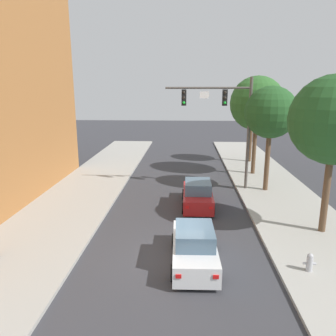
{
  "coord_description": "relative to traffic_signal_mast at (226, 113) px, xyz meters",
  "views": [
    {
      "loc": [
        0.39,
        -12.47,
        6.93
      ],
      "look_at": [
        -0.71,
        7.72,
        2.0
      ],
      "focal_mm": 35.09,
      "sensor_mm": 36.0,
      "label": 1
    }
  ],
  "objects": [
    {
      "name": "sidewalk_left",
      "position": [
        -9.53,
        -9.71,
        -5.22
      ],
      "size": [
        5.0,
        60.0,
        0.15
      ],
      "primitive_type": "cube",
      "color": "#A8A59E",
      "rests_on": "ground"
    },
    {
      "name": "street_tree_third",
      "position": [
        2.87,
        4.17,
        0.46
      ],
      "size": [
        4.22,
        4.22,
        7.74
      ],
      "color": "brown",
      "rests_on": "sidewalk_right"
    },
    {
      "name": "sidewalk_right",
      "position": [
        3.47,
        -9.71,
        -5.22
      ],
      "size": [
        5.0,
        60.0,
        0.15
      ],
      "primitive_type": "cube",
      "color": "#A8A59E",
      "rests_on": "ground"
    },
    {
      "name": "fire_hydrant",
      "position": [
        2.12,
        -10.66,
        -4.79
      ],
      "size": [
        0.48,
        0.24,
        0.72
      ],
      "color": "#B2B2B7",
      "rests_on": "sidewalk_right"
    },
    {
      "name": "street_tree_second",
      "position": [
        2.86,
        -0.3,
        0.08
      ],
      "size": [
        3.39,
        3.39,
        6.95
      ],
      "color": "brown",
      "rests_on": "sidewalk_right"
    },
    {
      "name": "car_lead_red",
      "position": [
        -1.89,
        -3.44,
        -4.58
      ],
      "size": [
        1.84,
        4.24,
        1.6
      ],
      "color": "#B21E1E",
      "rests_on": "ground"
    },
    {
      "name": "car_following_white",
      "position": [
        -2.24,
        -10.08,
        -4.58
      ],
      "size": [
        1.92,
        4.28,
        1.6
      ],
      "color": "silver",
      "rests_on": "ground"
    },
    {
      "name": "ground_plane",
      "position": [
        -3.03,
        -9.71,
        -5.3
      ],
      "size": [
        120.0,
        120.0,
        0.0
      ],
      "primitive_type": "plane",
      "color": "#38383D"
    },
    {
      "name": "street_tree_nearest",
      "position": [
        4.05,
        -6.94,
        0.23
      ],
      "size": [
        4.08,
        4.08,
        7.43
      ],
      "color": "brown",
      "rests_on": "sidewalk_right"
    },
    {
      "name": "street_tree_farthest",
      "position": [
        3.44,
        8.8,
        0.01
      ],
      "size": [
        3.23,
        3.23,
        6.82
      ],
      "color": "brown",
      "rests_on": "sidewalk_right"
    },
    {
      "name": "traffic_signal_mast",
      "position": [
        0.0,
        0.0,
        0.0
      ],
      "size": [
        5.69,
        0.38,
        7.5
      ],
      "color": "#514C47",
      "rests_on": "sidewalk_right"
    }
  ]
}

